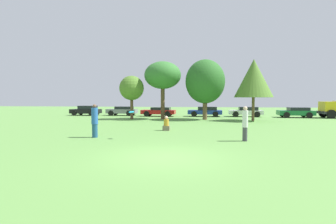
{
  "coord_description": "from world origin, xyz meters",
  "views": [
    {
      "loc": [
        1.54,
        -9.51,
        2.24
      ],
      "look_at": [
        -0.56,
        4.94,
        1.48
      ],
      "focal_mm": 27.12,
      "sensor_mm": 36.0,
      "label": 1
    }
  ],
  "objects": [
    {
      "name": "parked_car_red",
      "position": [
        -4.29,
        22.53,
        0.64
      ],
      "size": [
        4.38,
        1.95,
        1.16
      ],
      "rotation": [
        0.0,
        0.0,
        3.12
      ],
      "color": "red",
      "rests_on": "ground"
    },
    {
      "name": "person_catcher",
      "position": [
        3.66,
        4.3,
        0.95
      ],
      "size": [
        0.29,
        0.29,
        1.84
      ],
      "rotation": [
        0.0,
        0.0,
        3.13
      ],
      "color": "#3F3F47",
      "rests_on": "ground"
    },
    {
      "name": "parked_car_white",
      "position": [
        6.7,
        23.41,
        0.66
      ],
      "size": [
        4.13,
        2.04,
        1.23
      ],
      "rotation": [
        0.0,
        0.0,
        3.12
      ],
      "color": "silver",
      "rests_on": "ground"
    },
    {
      "name": "tree_0",
      "position": [
        -6.41,
        17.46,
        3.4
      ],
      "size": [
        2.68,
        2.68,
        4.77
      ],
      "color": "brown",
      "rests_on": "ground"
    },
    {
      "name": "parked_car_black",
      "position": [
        -14.42,
        22.96,
        0.69
      ],
      "size": [
        3.95,
        2.07,
        1.32
      ],
      "rotation": [
        0.0,
        0.0,
        3.12
      ],
      "color": "black",
      "rests_on": "ground"
    },
    {
      "name": "person_thrower",
      "position": [
        -4.78,
        4.37,
        0.97
      ],
      "size": [
        0.37,
        0.37,
        1.93
      ],
      "rotation": [
        0.0,
        0.0,
        -0.01
      ],
      "color": "navy",
      "rests_on": "ground"
    },
    {
      "name": "tree_2",
      "position": [
        1.56,
        18.07,
        4.08
      ],
      "size": [
        4.21,
        4.21,
        6.45
      ],
      "color": "brown",
      "rests_on": "ground"
    },
    {
      "name": "frisbee",
      "position": [
        -2.52,
        4.17,
        1.51
      ],
      "size": [
        0.3,
        0.29,
        0.1
      ],
      "color": "#19B2D8"
    },
    {
      "name": "parked_car_grey",
      "position": [
        -9.44,
        23.37,
        0.67
      ],
      "size": [
        4.08,
        1.92,
        1.22
      ],
      "rotation": [
        0.0,
        0.0,
        3.12
      ],
      "color": "slate",
      "rests_on": "ground"
    },
    {
      "name": "tree_1",
      "position": [
        -3.07,
        18.19,
        4.8
      ],
      "size": [
        4.04,
        4.04,
        6.35
      ],
      "color": "brown",
      "rests_on": "ground"
    },
    {
      "name": "parked_car_green",
      "position": [
        12.38,
        22.69,
        0.67
      ],
      "size": [
        4.01,
        2.13,
        1.23
      ],
      "rotation": [
        0.0,
        0.0,
        3.12
      ],
      "color": "#196633",
      "rests_on": "ground"
    },
    {
      "name": "tree_3",
      "position": [
        6.42,
        17.23,
        4.32
      ],
      "size": [
        3.86,
        3.86,
        6.26
      ],
      "color": "brown",
      "rests_on": "ground"
    },
    {
      "name": "parked_car_blue",
      "position": [
        1.65,
        23.05,
        0.67
      ],
      "size": [
        4.3,
        2.06,
        1.25
      ],
      "rotation": [
        0.0,
        0.0,
        3.12
      ],
      "color": "#1E389E",
      "rests_on": "ground"
    },
    {
      "name": "ground_plane",
      "position": [
        0.0,
        0.0,
        0.0
      ],
      "size": [
        120.0,
        120.0,
        0.0
      ],
      "primitive_type": "plane",
      "color": "#5B8E42"
    },
    {
      "name": "bystander_sitting",
      "position": [
        -1.15,
        8.17,
        0.42
      ],
      "size": [
        0.48,
        0.4,
        1.04
      ],
      "color": "#726651",
      "rests_on": "ground"
    }
  ]
}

